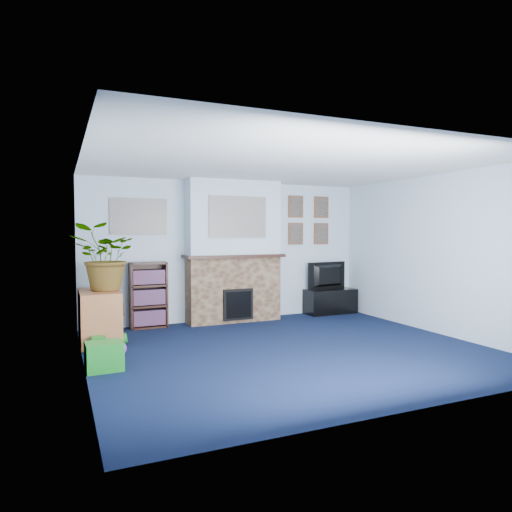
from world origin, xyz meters
name	(u,v)px	position (x,y,z in m)	size (l,w,h in m)	color
floor	(289,349)	(0.00, 0.00, 0.00)	(5.00, 4.50, 0.01)	#0D1734
ceiling	(290,164)	(0.00, 0.00, 2.40)	(5.00, 4.50, 0.01)	white
wall_back	(229,251)	(0.00, 2.25, 1.20)	(5.00, 0.04, 2.40)	silver
wall_front	(413,271)	(0.00, -2.25, 1.20)	(5.00, 0.04, 2.40)	silver
wall_left	(83,263)	(-2.50, 0.00, 1.20)	(0.04, 4.50, 2.40)	silver
wall_right	(436,254)	(2.50, 0.00, 1.20)	(0.04, 4.50, 2.40)	silver
chimney_breast	(233,252)	(0.00, 2.05, 1.18)	(1.72, 0.50, 2.40)	brown
collage_main	(238,217)	(0.00, 1.84, 1.78)	(1.00, 0.03, 0.68)	gray
collage_left	(139,216)	(-1.55, 2.23, 1.78)	(0.90, 0.03, 0.58)	gray
portrait_tl	(296,207)	(1.30, 2.23, 2.00)	(0.30, 0.03, 0.40)	brown
portrait_tr	(321,207)	(1.85, 2.23, 2.00)	(0.30, 0.03, 0.40)	brown
portrait_bl	(296,234)	(1.30, 2.23, 1.50)	(0.30, 0.03, 0.40)	brown
portrait_br	(321,234)	(1.85, 2.23, 1.50)	(0.30, 0.03, 0.40)	brown
tv_stand	(330,301)	(1.94, 2.03, 0.22)	(0.97, 0.41, 0.46)	black
television	(330,276)	(1.94, 2.05, 0.71)	(0.88, 0.12, 0.51)	black
bookshelf	(148,296)	(-1.44, 2.11, 0.50)	(0.58, 0.28, 1.05)	#321A12
sideboard	(99,317)	(-2.24, 1.37, 0.35)	(0.52, 0.93, 0.73)	#BA693B
potted_plant	(102,256)	(-2.19, 1.32, 1.20)	(0.85, 0.74, 0.94)	#26661E
mantel_clock	(234,250)	(0.00, 2.00, 1.22)	(0.10, 0.06, 0.14)	gold
mantel_candle	(252,250)	(0.33, 2.00, 1.23)	(0.05, 0.05, 0.15)	#B2BFC6
mantel_teddy	(202,251)	(-0.57, 2.00, 1.22)	(0.13, 0.13, 0.13)	gray
mantel_can	(271,250)	(0.69, 2.00, 1.21)	(0.06, 0.06, 0.13)	#198C26
green_crate	(104,358)	(-2.30, 0.01, 0.14)	(0.39, 0.31, 0.31)	#198C26
toy_ball	(119,348)	(-2.07, 0.56, 0.09)	(0.18, 0.18, 0.18)	purple
toy_block	(98,344)	(-2.30, 0.83, 0.11)	(0.17, 0.17, 0.21)	#198C26
toy_tube	(115,340)	(-2.06, 1.11, 0.07)	(0.14, 0.14, 0.30)	#198C26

